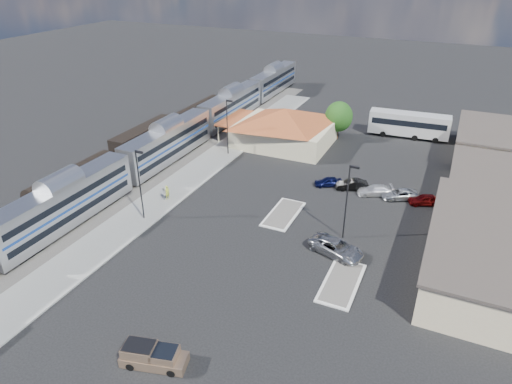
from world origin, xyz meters
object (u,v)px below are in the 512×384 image
at_px(pickup_truck, 154,356).
at_px(coach_bus, 409,124).
at_px(station_depot, 284,126).
at_px(suv, 336,248).

bearing_deg(pickup_truck, coach_bus, -24.03).
xyz_separation_m(station_depot, coach_bus, (18.51, 12.00, -0.65)).
distance_m(station_depot, pickup_truck, 48.46).
height_order(pickup_truck, coach_bus, coach_bus).
bearing_deg(coach_bus, pickup_truck, 166.16).
xyz_separation_m(pickup_truck, suv, (8.87, 20.28, -0.00)).
relative_size(pickup_truck, suv, 0.90).
distance_m(suv, coach_bus, 39.56).
bearing_deg(station_depot, coach_bus, 32.95).
height_order(station_depot, coach_bus, station_depot).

